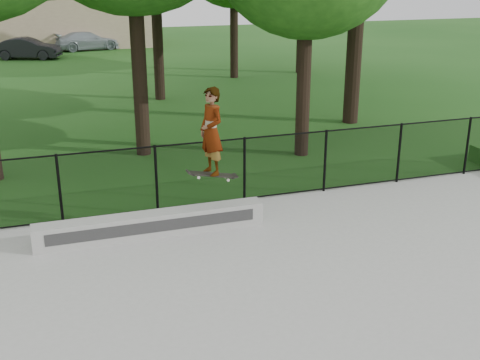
{
  "coord_description": "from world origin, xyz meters",
  "views": [
    {
      "loc": [
        -4.17,
        -6.19,
        5.06
      ],
      "look_at": [
        -0.68,
        4.2,
        1.2
      ],
      "focal_mm": 45.0,
      "sensor_mm": 36.0,
      "label": 1
    }
  ],
  "objects": [
    {
      "name": "grind_ledge",
      "position": [
        -2.34,
        4.7,
        0.3
      ],
      "size": [
        4.54,
        0.4,
        0.47
      ],
      "primitive_type": "cube",
      "color": "#A6A6A1",
      "rests_on": "concrete_slab"
    },
    {
      "name": "concrete_slab",
      "position": [
        0.0,
        0.0,
        0.03
      ],
      "size": [
        14.0,
        12.0,
        0.06
      ],
      "primitive_type": "cube",
      "color": "#9E9F9A",
      "rests_on": "ground"
    },
    {
      "name": "skater_airborne",
      "position": [
        -1.13,
        4.58,
        2.08
      ],
      "size": [
        0.83,
        0.71,
        1.87
      ],
      "color": "black",
      "rests_on": "ground"
    },
    {
      "name": "car_b",
      "position": [
        -4.6,
        31.95,
        0.62
      ],
      "size": [
        3.67,
        2.34,
        1.24
      ],
      "primitive_type": "imported",
      "rotation": [
        0.0,
        0.0,
        1.25
      ],
      "color": "black",
      "rests_on": "ground"
    },
    {
      "name": "car_c",
      "position": [
        -0.86,
        35.15,
        0.6
      ],
      "size": [
        4.08,
        2.37,
        1.21
      ],
      "primitive_type": "imported",
      "rotation": [
        0.0,
        0.0,
        1.76
      ],
      "color": "#97A2AB",
      "rests_on": "ground"
    },
    {
      "name": "distant_building",
      "position": [
        -2.0,
        38.0,
        2.16
      ],
      "size": [
        12.4,
        6.4,
        4.3
      ],
      "color": "tan",
      "rests_on": "ground"
    },
    {
      "name": "chainlink_fence",
      "position": [
        0.0,
        5.9,
        0.81
      ],
      "size": [
        16.06,
        0.06,
        1.5
      ],
      "color": "black",
      "rests_on": "concrete_slab"
    },
    {
      "name": "ground",
      "position": [
        0.0,
        0.0,
        0.0
      ],
      "size": [
        100.0,
        100.0,
        0.0
      ],
      "primitive_type": "plane",
      "color": "#1C4D15",
      "rests_on": "ground"
    }
  ]
}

